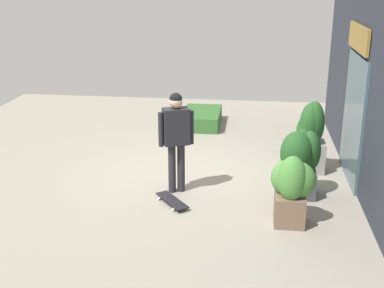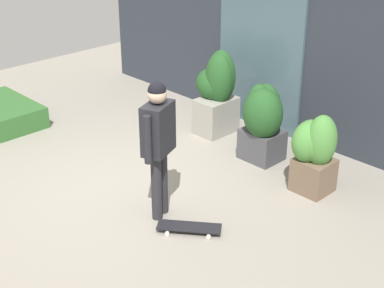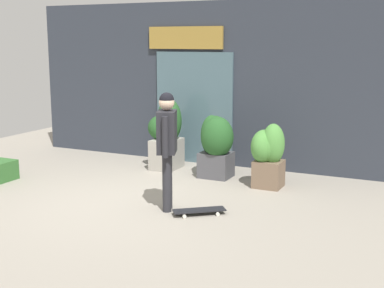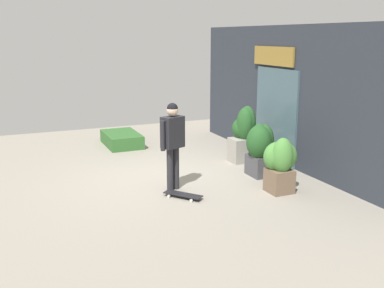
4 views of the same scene
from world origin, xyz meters
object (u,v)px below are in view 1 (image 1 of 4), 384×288
object	(u,v)px
planter_box_mid	(301,158)
planter_box_left	(310,134)
skateboard	(172,200)
skateboarder	(176,132)
planter_box_right	(292,185)

from	to	relation	value
planter_box_mid	planter_box_left	bearing A→B (deg)	167.80
skateboard	planter_box_mid	world-z (taller)	planter_box_mid
skateboard	skateboarder	bearing A→B (deg)	141.77
skateboarder	planter_box_right	distance (m)	2.16
planter_box_right	skateboard	bearing A→B (deg)	-103.06
skateboarder	planter_box_mid	xyz separation A→B (m)	(-0.13, 2.10, -0.42)
skateboarder	planter_box_left	distance (m)	2.68
skateboarder	planter_box_right	xyz separation A→B (m)	(0.96, 1.88, -0.46)
planter_box_left	planter_box_mid	distance (m)	1.17
planter_box_right	skateboarder	bearing A→B (deg)	-116.97
skateboard	planter_box_left	size ratio (longest dim) A/B	0.54
skateboard	planter_box_left	distance (m)	3.02
planter_box_left	planter_box_right	size ratio (longest dim) A/B	1.24
planter_box_left	planter_box_right	world-z (taller)	planter_box_left
skateboarder	skateboard	distance (m)	1.14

